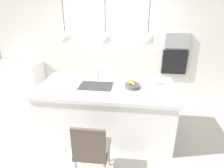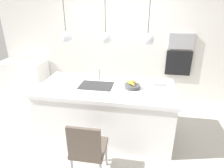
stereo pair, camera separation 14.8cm
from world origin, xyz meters
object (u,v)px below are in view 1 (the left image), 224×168
fruit_bowl (132,85)px  microwave (177,40)px  chair_near (92,149)px  oven (174,62)px

fruit_bowl → microwave: (0.93, 1.57, 0.46)m
fruit_bowl → chair_near: bearing=-114.1°
oven → chair_near: (-1.40, -2.61, -0.43)m
oven → chair_near: oven is taller
microwave → fruit_bowl: bearing=-120.7°
fruit_bowl → microwave: size_ratio=0.48×
fruit_bowl → microwave: 1.89m
oven → chair_near: bearing=-118.2°
microwave → chair_near: size_ratio=0.60×
microwave → oven: bearing=0.0°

